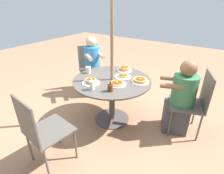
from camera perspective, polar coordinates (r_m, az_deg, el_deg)
ground_plane at (r=2.96m, az=0.00°, el=-10.29°), size 12.00×12.00×0.00m
patio_table at (r=2.65m, az=0.00°, el=-0.35°), size 1.16×1.16×0.72m
umbrella_pole at (r=2.48m, az=0.00°, el=8.60°), size 0.05×0.05×2.02m
patio_chair_north at (r=2.08m, az=-22.33°, el=-12.53°), size 0.50×0.50×0.94m
patio_chair_east at (r=2.67m, az=25.25°, el=-3.96°), size 0.57×0.57×0.94m
diner_east at (r=2.65m, az=21.30°, el=-4.11°), size 0.46×0.54×1.10m
patio_chair_south at (r=3.69m, az=-7.07°, el=6.83°), size 0.62×0.62×0.94m
diner_south at (r=3.52m, az=-6.26°, el=6.13°), size 0.50×0.55×1.17m
pancake_plate_a at (r=2.67m, az=3.55°, el=3.56°), size 0.25×0.25×0.04m
pancake_plate_b at (r=2.47m, az=-6.90°, el=1.77°), size 0.25×0.25×0.08m
pancake_plate_c at (r=2.42m, az=1.66°, el=1.10°), size 0.25×0.25×0.04m
pancake_plate_d at (r=2.53m, az=9.19°, el=2.09°), size 0.25×0.25×0.06m
pancake_plate_e at (r=2.91m, az=4.03°, el=5.92°), size 0.25×0.25×0.07m
syrup_bottle at (r=2.23m, az=-0.59°, el=-0.15°), size 0.09×0.07×0.14m
coffee_cup at (r=2.82m, az=-7.74°, el=5.53°), size 0.08×0.08×0.10m
drinking_glass_a at (r=2.28m, az=-6.60°, el=0.54°), size 0.06×0.06×0.13m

